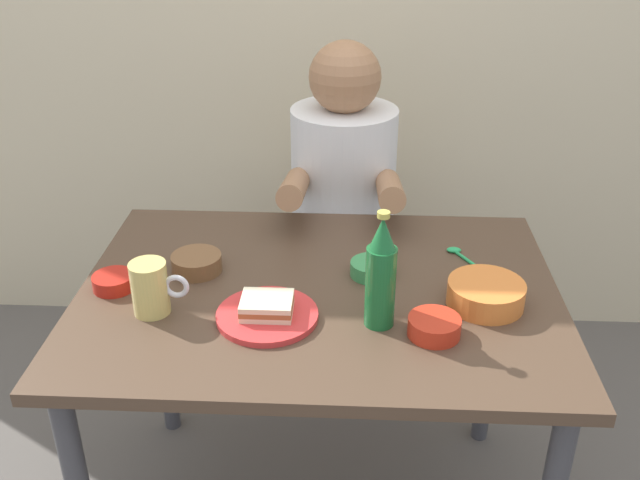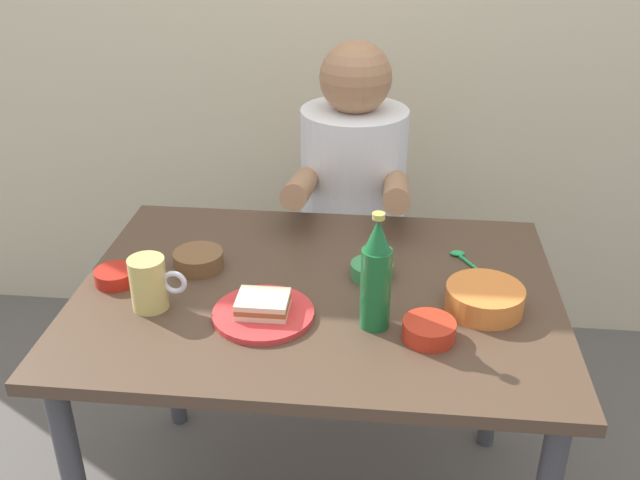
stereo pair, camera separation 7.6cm
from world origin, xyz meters
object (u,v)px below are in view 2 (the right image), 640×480
at_px(person_seated, 353,176).
at_px(sandwich, 263,304).
at_px(beer_mug, 150,283).
at_px(stool, 351,291).
at_px(beer_bottle, 376,277).
at_px(condiment_bowl_brown, 198,259).
at_px(dining_table, 318,322).
at_px(plate_orange, 263,314).

xyz_separation_m(person_seated, sandwich, (-0.15, -0.75, 0.01)).
bearing_deg(beer_mug, stool, 61.89).
distance_m(stool, person_seated, 0.42).
bearing_deg(beer_bottle, beer_mug, 177.71).
distance_m(person_seated, sandwich, 0.76).
bearing_deg(beer_bottle, condiment_bowl_brown, 155.03).
bearing_deg(beer_bottle, sandwich, 178.44).
relative_size(person_seated, condiment_bowl_brown, 6.00).
height_order(dining_table, person_seated, person_seated).
distance_m(dining_table, person_seated, 0.63).
distance_m(plate_orange, condiment_bowl_brown, 0.27).
bearing_deg(stool, beer_bottle, -83.15).
distance_m(dining_table, condiment_bowl_brown, 0.33).
distance_m(dining_table, sandwich, 0.21).
bearing_deg(sandwich, stool, 79.00).
bearing_deg(beer_mug, condiment_bowl_brown, 72.13).
height_order(plate_orange, beer_bottle, beer_bottle).
bearing_deg(dining_table, plate_orange, -129.49).
bearing_deg(beer_mug, plate_orange, -3.00).
distance_m(person_seated, beer_bottle, 0.76).
relative_size(dining_table, beer_mug, 8.73).
bearing_deg(stool, dining_table, -93.87).
relative_size(plate_orange, beer_bottle, 0.84).
height_order(plate_orange, beer_mug, beer_mug).
distance_m(stool, beer_mug, 0.96).
bearing_deg(condiment_bowl_brown, dining_table, -12.77).
xyz_separation_m(stool, beer_mug, (-0.40, -0.74, 0.45)).
xyz_separation_m(person_seated, plate_orange, (-0.15, -0.75, -0.02)).
bearing_deg(beer_bottle, person_seated, 96.95).
bearing_deg(condiment_bowl_brown, plate_orange, -45.33).
height_order(dining_table, condiment_bowl_brown, condiment_bowl_brown).
distance_m(sandwich, condiment_bowl_brown, 0.27).
relative_size(plate_orange, condiment_bowl_brown, 1.83).
distance_m(beer_bottle, condiment_bowl_brown, 0.48).
xyz_separation_m(stool, sandwich, (-0.15, -0.76, 0.42)).
distance_m(plate_orange, beer_bottle, 0.26).
bearing_deg(dining_table, condiment_bowl_brown, 167.23).
bearing_deg(person_seated, plate_orange, -101.16).
distance_m(dining_table, beer_bottle, 0.28).
bearing_deg(condiment_bowl_brown, stool, 58.94).
bearing_deg(stool, plate_orange, -101.00).
xyz_separation_m(dining_table, plate_orange, (-0.10, -0.13, 0.10)).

